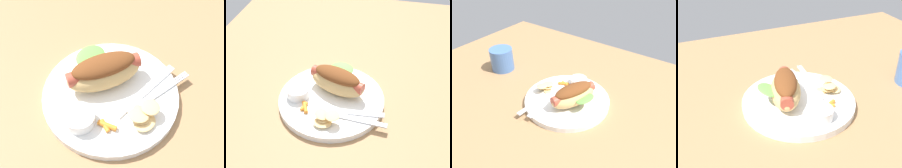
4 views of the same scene
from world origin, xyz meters
TOP-DOWN VIEW (x-y plane):
  - ground_plane at (0.00, 0.00)cm, footprint 120.00×90.00cm
  - plate at (0.46, 2.12)cm, footprint 25.23×25.23cm
  - hot_dog at (2.87, 1.28)cm, footprint 11.73×15.46cm
  - sauce_ramekin at (-1.13, 10.11)cm, footprint 5.37×5.37cm
  - fork at (-5.91, -4.19)cm, footprint 2.32×14.72cm
  - knife at (-4.02, -3.06)cm, footprint 2.54×15.76cm
  - chips_pile at (-7.79, 1.68)cm, footprint 6.44×6.37cm
  - carrot_garnish at (-4.87, 7.30)cm, footprint 3.48×2.33cm

SIDE VIEW (x-z plane):
  - ground_plane at x=0.00cm, z-range -1.80..0.00cm
  - plate at x=0.46cm, z-range 0.00..1.60cm
  - knife at x=-4.02cm, z-range 1.60..1.96cm
  - fork at x=-5.91cm, z-range 1.60..2.00cm
  - carrot_garnish at x=-4.87cm, z-range 1.58..2.51cm
  - chips_pile at x=-7.79cm, z-range 1.43..4.13cm
  - sauce_ramekin at x=-1.13cm, z-range 1.60..4.02cm
  - hot_dog at x=2.87cm, z-range 1.72..7.92cm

